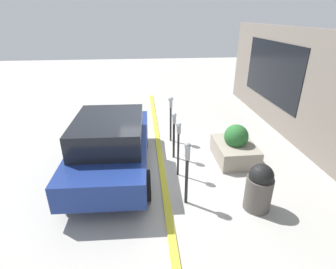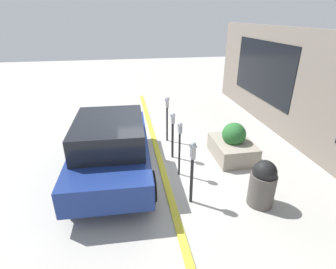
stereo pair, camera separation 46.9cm
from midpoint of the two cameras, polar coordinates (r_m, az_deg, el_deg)
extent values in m
plane|color=#ADAAA3|center=(7.58, 0.92, -6.90)|extent=(40.00, 40.00, 0.00)
cube|color=gold|center=(7.56, 0.32, -6.80)|extent=(14.17, 0.16, 0.04)
cube|color=slate|center=(8.56, 32.53, 6.15)|extent=(14.17, 0.15, 3.62)
cube|color=black|center=(11.07, 22.71, 12.55)|extent=(4.25, 0.02, 2.17)
cylinder|color=#232326|center=(5.96, 6.33, -10.15)|extent=(0.07, 0.07, 1.16)
cube|color=#99999E|center=(5.57, 6.68, -3.90)|extent=(0.16, 0.09, 0.31)
sphere|color=gray|center=(5.50, 6.76, -2.46)|extent=(0.14, 0.14, 0.14)
cylinder|color=#232326|center=(6.90, 4.18, -4.39)|extent=(0.05, 0.05, 1.25)
cube|color=#99999E|center=(6.58, 4.38, 1.21)|extent=(0.15, 0.09, 0.22)
sphere|color=gray|center=(6.53, 4.41, 2.10)|extent=(0.13, 0.13, 0.13)
cylinder|color=#232326|center=(7.77, 3.00, -1.36)|extent=(0.07, 0.07, 1.13)
cube|color=#99999E|center=(7.49, 3.12, 3.36)|extent=(0.17, 0.09, 0.24)
sphere|color=gray|center=(7.45, 3.14, 4.22)|extent=(0.15, 0.15, 0.15)
cylinder|color=#232326|center=(8.80, 2.11, 2.24)|extent=(0.06, 0.06, 1.23)
cube|color=#99999E|center=(8.54, 2.19, 6.83)|extent=(0.19, 0.09, 0.26)
sphere|color=gray|center=(8.50, 2.20, 7.66)|extent=(0.16, 0.16, 0.16)
cube|color=gray|center=(8.08, 15.87, -3.60)|extent=(1.47, 1.10, 0.54)
sphere|color=#28662D|center=(7.87, 16.29, -0.41)|extent=(0.70, 0.70, 0.70)
cube|color=navy|center=(7.17, -10.35, -3.17)|extent=(4.32, 2.03, 0.61)
cube|color=black|center=(6.75, -10.84, 0.85)|extent=(2.27, 1.74, 0.64)
cylinder|color=black|center=(8.46, -3.70, -0.58)|extent=(0.73, 0.23, 0.73)
cylinder|color=black|center=(8.60, -15.44, -1.06)|extent=(0.73, 0.23, 0.73)
cylinder|color=black|center=(6.17, -2.68, -11.09)|extent=(0.73, 0.23, 0.73)
cylinder|color=black|center=(6.36, -18.96, -11.43)|extent=(0.73, 0.23, 0.73)
cylinder|color=#514C47|center=(6.30, 21.10, -11.92)|extent=(0.58, 0.58, 0.78)
sphere|color=black|center=(6.05, 21.77, -8.38)|extent=(0.52, 0.52, 0.52)
camera|label=1|loc=(0.23, 91.88, -0.87)|focal=28.00mm
camera|label=2|loc=(0.23, -88.12, 0.87)|focal=28.00mm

